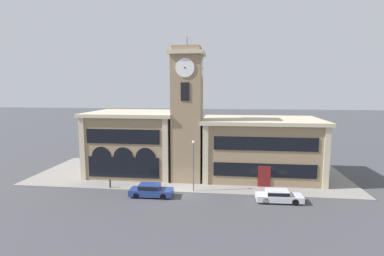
% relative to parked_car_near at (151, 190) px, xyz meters
% --- Properties ---
extents(ground_plane, '(300.00, 300.00, 0.00)m').
position_rel_parked_car_near_xyz_m(ground_plane, '(3.24, 1.48, -0.74)').
color(ground_plane, '#424247').
extents(sidewalk_kerb, '(42.30, 14.88, 0.15)m').
position_rel_parked_car_near_xyz_m(sidewalk_kerb, '(3.24, 8.92, -0.67)').
color(sidewalk_kerb, gray).
rests_on(sidewalk_kerb, ground_plane).
extents(clock_tower, '(4.43, 4.43, 18.37)m').
position_rel_parked_car_near_xyz_m(clock_tower, '(3.25, 6.45, 7.91)').
color(clock_tower, '#937A5B').
rests_on(clock_tower, ground_plane).
extents(town_hall_left_wing, '(12.34, 10.47, 8.77)m').
position_rel_parked_car_near_xyz_m(town_hall_left_wing, '(-4.74, 9.44, 3.66)').
color(town_hall_left_wing, '#937A5B').
rests_on(town_hall_left_wing, ground_plane).
extents(town_hall_right_wing, '(15.69, 10.47, 8.00)m').
position_rel_parked_car_near_xyz_m(town_hall_right_wing, '(12.90, 9.45, 3.28)').
color(town_hall_right_wing, '#937A5B').
rests_on(town_hall_right_wing, ground_plane).
extents(parked_car_near, '(4.84, 1.97, 1.42)m').
position_rel_parked_car_near_xyz_m(parked_car_near, '(0.00, 0.00, 0.00)').
color(parked_car_near, navy).
rests_on(parked_car_near, ground_plane).
extents(parked_car_mid, '(4.88, 1.95, 1.31)m').
position_rel_parked_car_near_xyz_m(parked_car_mid, '(13.89, 0.00, -0.05)').
color(parked_car_mid, silver).
rests_on(parked_car_mid, ground_plane).
extents(street_lamp, '(0.36, 0.36, 5.95)m').
position_rel_parked_car_near_xyz_m(street_lamp, '(4.58, 1.97, 3.29)').
color(street_lamp, '#4C4C51').
rests_on(street_lamp, sidewalk_kerb).
extents(bollard, '(0.18, 0.18, 1.06)m').
position_rel_parked_car_near_xyz_m(bollard, '(-5.55, 2.02, -0.08)').
color(bollard, black).
rests_on(bollard, sidewalk_kerb).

